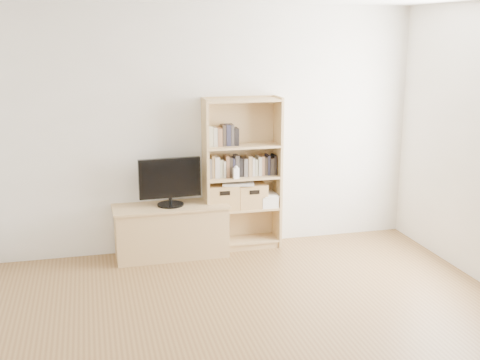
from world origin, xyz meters
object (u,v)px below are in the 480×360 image
object	(u,v)px
television	(170,182)
baby_monitor	(236,173)
bookshelf	(242,174)
basket_left	(223,197)
laptop	(238,183)
basket_right	(251,195)
tv_stand	(171,232)

from	to	relation	value
television	baby_monitor	world-z (taller)	television
bookshelf	basket_left	bearing A→B (deg)	-178.81
television	laptop	xyz separation A→B (m)	(0.74, 0.05, -0.07)
bookshelf	basket_right	size ratio (longest dim) A/B	5.32
basket_right	laptop	distance (m)	0.22
tv_stand	laptop	bearing A→B (deg)	3.19
bookshelf	basket_left	xyz separation A→B (m)	(-0.22, -0.00, -0.23)
baby_monitor	bookshelf	bearing A→B (deg)	36.78
basket_left	basket_right	world-z (taller)	basket_left
bookshelf	television	size ratio (longest dim) A/B	2.57
basket_left	tv_stand	bearing A→B (deg)	-172.03
baby_monitor	tv_stand	bearing A→B (deg)	170.07
baby_monitor	basket_right	bearing A→B (deg)	16.12
television	basket_left	xyz separation A→B (m)	(0.57, 0.07, -0.21)
basket_left	basket_right	size ratio (longest dim) A/B	1.05
television	basket_left	world-z (taller)	television
baby_monitor	laptop	distance (m)	0.15
tv_stand	television	size ratio (longest dim) A/B	1.80
television	basket_right	world-z (taller)	television
bookshelf	television	xyz separation A→B (m)	(-0.79, -0.07, -0.02)
baby_monitor	basket_left	bearing A→B (deg)	137.62
tv_stand	television	bearing A→B (deg)	179.13
tv_stand	basket_right	bearing A→B (deg)	3.34
tv_stand	baby_monitor	world-z (taller)	baby_monitor
tv_stand	basket_left	world-z (taller)	basket_left
tv_stand	laptop	size ratio (longest dim) A/B	3.45
basket_right	tv_stand	bearing A→B (deg)	-175.92
tv_stand	baby_monitor	bearing A→B (deg)	-2.61
basket_right	baby_monitor	bearing A→B (deg)	-155.83
television	basket_left	size ratio (longest dim) A/B	1.98
bookshelf	laptop	xyz separation A→B (m)	(-0.05, -0.02, -0.09)
baby_monitor	basket_right	world-z (taller)	baby_monitor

